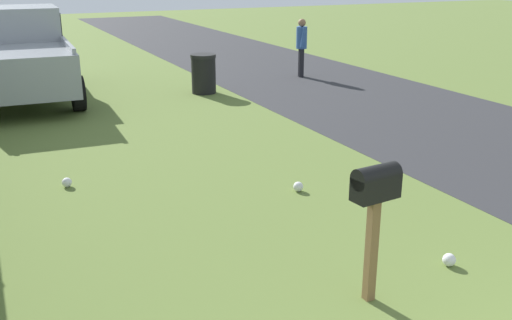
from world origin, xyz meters
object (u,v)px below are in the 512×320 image
Objects in this scene: trash_bin at (204,74)px; pedestrian at (301,44)px; mailbox at (375,195)px; pickup_truck at (21,51)px.

pedestrian reaches higher than trash_bin.
mailbox is 0.25× the size of pickup_truck.
pedestrian reaches higher than mailbox.
pickup_truck reaches higher than mailbox.
mailbox is 0.84× the size of pedestrian.
mailbox is 1.41× the size of trash_bin.
trash_bin is at bearing 34.58° from pedestrian.
pickup_truck is at bearing 70.33° from trash_bin.
mailbox is 9.80m from trash_bin.
mailbox is 11.72m from pedestrian.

